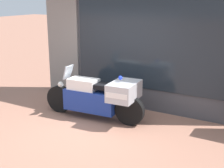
# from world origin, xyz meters

# --- Properties ---
(ground_plane) EXTENTS (60.00, 60.00, 0.00)m
(ground_plane) POSITION_xyz_m (0.00, 0.00, 0.00)
(ground_plane) COLOR #9E6B56
(shop_building) EXTENTS (5.04, 0.55, 3.71)m
(shop_building) POSITION_xyz_m (-0.41, 2.00, 1.86)
(shop_building) COLOR #424247
(shop_building) RESTS_ON ground
(window_display) EXTENTS (3.59, 0.30, 1.89)m
(window_display) POSITION_xyz_m (0.43, 2.03, 0.46)
(window_display) COLOR slate
(window_display) RESTS_ON ground
(paramedic_motorcycle) EXTENTS (2.48, 0.84, 1.18)m
(paramedic_motorcycle) POSITION_xyz_m (-0.16, 0.71, 0.56)
(paramedic_motorcycle) COLOR black
(paramedic_motorcycle) RESTS_ON ground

